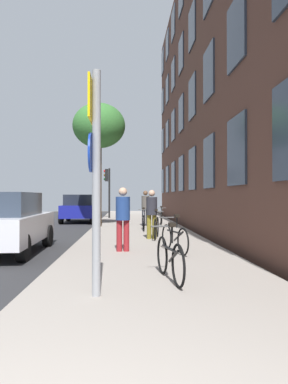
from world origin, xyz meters
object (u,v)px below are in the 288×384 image
sign_post (95,165)px  traffic_light (108,184)px  bicycle_0 (170,258)px  pedestrian_2 (145,206)px  bicycle_3 (144,221)px  pedestrian_0 (123,215)px  pedestrian_1 (152,211)px  car_0 (5,222)px  car_1 (80,208)px  tree_near (99,127)px  car_2 (85,205)px  bicycle_4 (161,217)px  bicycle_2 (156,227)px  bicycle_1 (174,237)px

sign_post → traffic_light: bearing=92.3°
bicycle_0 → pedestrian_2: 11.21m
bicycle_3 → pedestrian_0: pedestrian_0 is taller
pedestrian_2 → pedestrian_1: bearing=-90.9°
car_0 → car_1: same height
tree_near → car_2: (-1.97, 11.46, -3.96)m
bicycle_3 → car_1: car_1 is taller
bicycle_0 → bicycle_3: (0.00, 9.00, -0.01)m
sign_post → pedestrian_0: 4.23m
bicycle_3 → pedestrian_2: 2.28m
tree_near → sign_post: bearing=-86.0°
bicycle_3 → bicycle_4: 3.18m
bicycle_4 → car_0: 9.68m
pedestrian_1 → bicycle_3: bearing=92.2°
bicycle_4 → car_0: car_0 is taller
sign_post → tree_near: size_ratio=0.55×
pedestrian_1 → car_1: (-3.58, 9.38, -0.20)m
tree_near → car_1: bearing=108.6°
sign_post → pedestrian_1: (1.30, 6.77, -0.93)m
traffic_light → bicycle_2: bearing=-79.1°
bicycle_3 → car_0: size_ratio=0.41×
sign_post → car_1: size_ratio=0.79×
sign_post → pedestrian_1: size_ratio=1.97×
traffic_light → tree_near: bearing=-90.7°
traffic_light → car_0: traffic_light is taller
tree_near → car_0: 8.48m
bicycle_4 → pedestrian_0: bearing=-102.0°
traffic_light → bicycle_2: (2.21, -11.48, -1.84)m
sign_post → bicycle_3: 10.05m
pedestrian_0 → pedestrian_2: pedestrian_2 is taller
car_2 → pedestrian_1: bearing=-76.1°
bicycle_1 → pedestrian_0: 1.43m
bicycle_1 → pedestrian_1: size_ratio=1.06×
bicycle_1 → car_2: car_2 is taller
pedestrian_0 → car_1: (-2.65, 12.03, -0.21)m
traffic_light → car_1: traffic_light is taller
bicycle_4 → car_1: car_1 is taller
tree_near → bicycle_0: tree_near is taller
pedestrian_0 → pedestrian_2: bearing=82.7°
bicycle_1 → bicycle_2: size_ratio=0.97×
pedestrian_2 → car_2: pedestrian_2 is taller
bicycle_3 → pedestrian_2: pedestrian_2 is taller
traffic_light → car_2: traffic_light is taller
pedestrian_0 → car_2: 19.44m
bicycle_1 → pedestrian_1: bearing=97.2°
bicycle_1 → pedestrian_2: pedestrian_2 is taller
bicycle_3 → car_1: (-3.46, 6.28, 0.35)m
traffic_light → bicycle_3: (1.92, -8.48, -1.86)m
traffic_light → bicycle_1: 14.80m
tree_near → car_0: bearing=-105.0°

